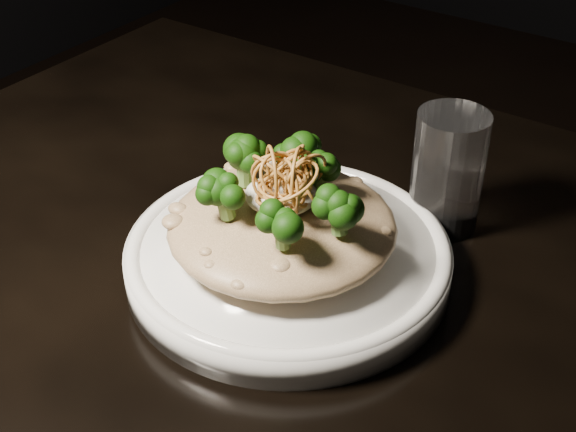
# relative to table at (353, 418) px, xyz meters

# --- Properties ---
(table) EXTENTS (1.10, 0.80, 0.75)m
(table) POSITION_rel_table_xyz_m (0.00, 0.00, 0.00)
(table) COLOR black
(table) RESTS_ON ground
(plate) EXTENTS (0.26, 0.26, 0.03)m
(plate) POSITION_rel_table_xyz_m (-0.09, 0.04, 0.10)
(plate) COLOR white
(plate) RESTS_ON table
(risotto) EXTENTS (0.18, 0.18, 0.04)m
(risotto) POSITION_rel_table_xyz_m (-0.09, 0.03, 0.13)
(risotto) COLOR brown
(risotto) RESTS_ON plate
(broccoli) EXTENTS (0.13, 0.13, 0.05)m
(broccoli) POSITION_rel_table_xyz_m (-0.09, 0.03, 0.17)
(broccoli) COLOR black
(broccoli) RESTS_ON risotto
(cheese) EXTENTS (0.06, 0.06, 0.02)m
(cheese) POSITION_rel_table_xyz_m (-0.09, 0.04, 0.16)
(cheese) COLOR silver
(cheese) RESTS_ON risotto
(shallots) EXTENTS (0.05, 0.05, 0.03)m
(shallots) POSITION_rel_table_xyz_m (-0.08, 0.03, 0.18)
(shallots) COLOR brown
(shallots) RESTS_ON cheese
(drinking_glass) EXTENTS (0.06, 0.06, 0.11)m
(drinking_glass) POSITION_rel_table_xyz_m (-0.02, 0.17, 0.14)
(drinking_glass) COLOR white
(drinking_glass) RESTS_ON table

